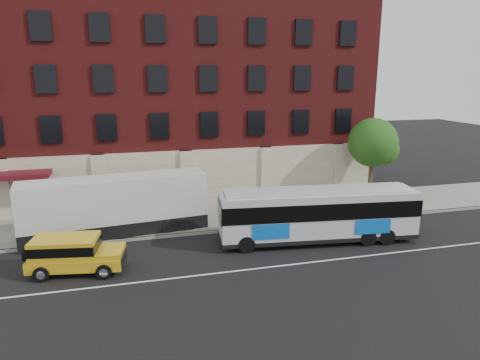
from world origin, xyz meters
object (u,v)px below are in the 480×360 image
object	(u,v)px
street_tree	(373,144)
city_bus	(318,213)
sign_pole	(49,223)
shipping_container	(116,207)
yellow_suv	(72,252)

from	to	relation	value
street_tree	city_bus	world-z (taller)	street_tree
sign_pole	street_tree	size ratio (longest dim) A/B	0.40
city_bus	shipping_container	bearing A→B (deg)	160.42
yellow_suv	shipping_container	world-z (taller)	shipping_container
sign_pole	yellow_suv	xyz separation A→B (m)	(1.55, -3.69, -0.41)
yellow_suv	shipping_container	bearing A→B (deg)	66.25
sign_pole	city_bus	xyz separation A→B (m)	(14.86, -3.00, 0.27)
street_tree	sign_pole	bearing A→B (deg)	-171.39
street_tree	shipping_container	distance (m)	18.76
street_tree	city_bus	distance (m)	9.95
street_tree	yellow_suv	size ratio (longest dim) A/B	1.28
street_tree	shipping_container	bearing A→B (deg)	-172.77
sign_pole	yellow_suv	distance (m)	4.03
sign_pole	shipping_container	world-z (taller)	shipping_container
sign_pole	street_tree	world-z (taller)	street_tree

